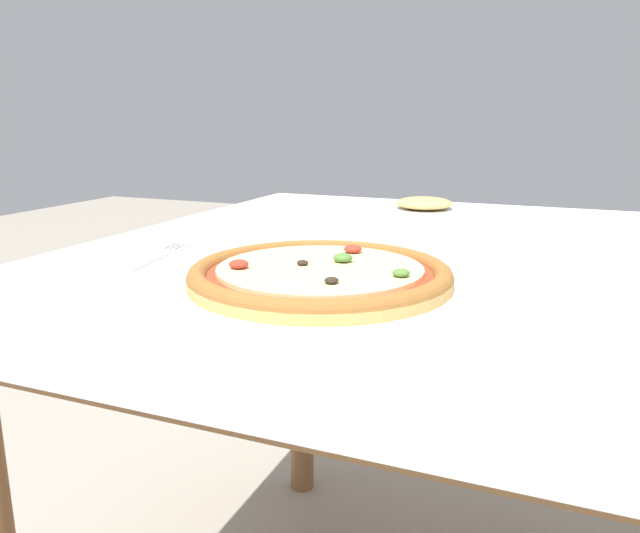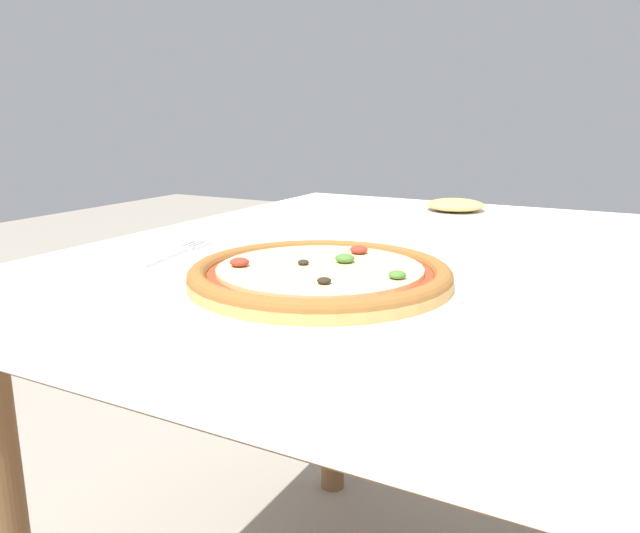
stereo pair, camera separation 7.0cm
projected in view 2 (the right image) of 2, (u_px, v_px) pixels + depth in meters
name	position (u px, v px, depth m)	size (l,w,h in m)	color
dining_table	(521.00, 324.00, 0.86)	(1.25, 1.11, 0.75)	brown
pizza_plate	(320.00, 277.00, 0.70)	(0.32, 0.32, 0.04)	white
fork	(177.00, 252.00, 0.90)	(0.05, 0.17, 0.00)	silver
side_plate	(455.00, 209.00, 1.24)	(0.20, 0.20, 0.03)	white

